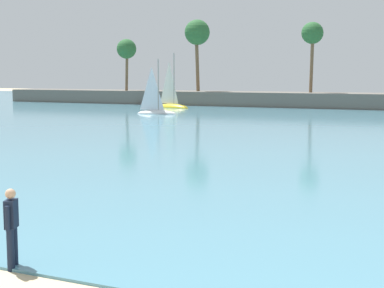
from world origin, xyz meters
The scene contains 3 objects.
person_at_waterline centered at (-2.14, 6.95, 0.89)m, with size 0.32×0.51×1.67m.
sailboat_mid_bay centered at (-21.73, 49.46, 0.58)m, with size 4.16×1.91×5.81m.
sailboat_far_left centered at (-25.22, 59.99, 0.68)m, with size 4.94×2.78×6.87m.
Camera 1 is at (6.04, -2.07, 3.94)m, focal length 55.12 mm.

